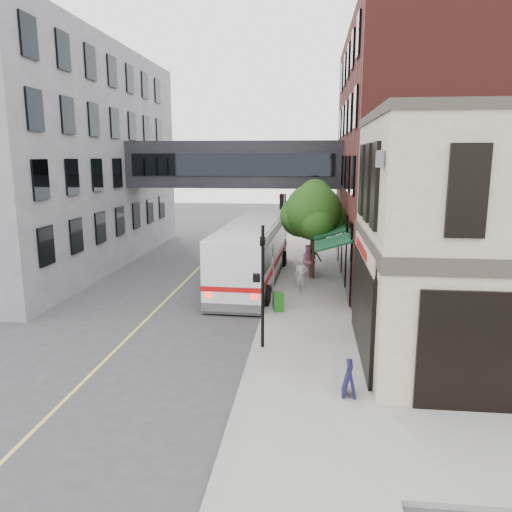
% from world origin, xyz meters
% --- Properties ---
extents(ground, '(120.00, 120.00, 0.00)m').
position_xyz_m(ground, '(0.00, 0.00, 0.00)').
color(ground, '#38383A').
rests_on(ground, ground).
extents(sidewalk_main, '(4.00, 60.00, 0.15)m').
position_xyz_m(sidewalk_main, '(2.00, 14.00, 0.07)').
color(sidewalk_main, gray).
rests_on(sidewalk_main, ground).
extents(brick_building, '(13.76, 18.00, 14.00)m').
position_xyz_m(brick_building, '(9.98, 15.00, 6.99)').
color(brick_building, '#58201B').
rests_on(brick_building, ground).
extents(opposite_building, '(14.00, 24.00, 14.00)m').
position_xyz_m(opposite_building, '(-17.00, 16.00, 7.00)').
color(opposite_building, slate).
rests_on(opposite_building, ground).
extents(skyway_bridge, '(14.00, 3.18, 3.00)m').
position_xyz_m(skyway_bridge, '(-3.00, 18.00, 6.50)').
color(skyway_bridge, black).
rests_on(skyway_bridge, ground).
extents(traffic_signal_near, '(0.44, 0.22, 4.60)m').
position_xyz_m(traffic_signal_near, '(0.37, 2.00, 2.98)').
color(traffic_signal_near, black).
rests_on(traffic_signal_near, sidewalk_main).
extents(traffic_signal_far, '(0.53, 0.28, 4.50)m').
position_xyz_m(traffic_signal_far, '(0.26, 17.00, 3.34)').
color(traffic_signal_far, black).
rests_on(traffic_signal_far, sidewalk_main).
extents(street_sign_pole, '(0.08, 0.75, 3.00)m').
position_xyz_m(street_sign_pole, '(0.39, 7.00, 1.93)').
color(street_sign_pole, gray).
rests_on(street_sign_pole, sidewalk_main).
extents(street_tree, '(3.80, 3.20, 5.60)m').
position_xyz_m(street_tree, '(2.19, 13.22, 3.91)').
color(street_tree, '#382619').
rests_on(street_tree, sidewalk_main).
extents(lane_marking, '(0.12, 40.00, 0.01)m').
position_xyz_m(lane_marking, '(-5.00, 10.00, 0.01)').
color(lane_marking, '#D8CC4C').
rests_on(lane_marking, ground).
extents(bus, '(3.41, 12.63, 3.37)m').
position_xyz_m(bus, '(-1.13, 11.98, 1.89)').
color(bus, white).
rests_on(bus, ground).
extents(pedestrian_a, '(0.64, 0.42, 1.73)m').
position_xyz_m(pedestrian_a, '(1.61, 9.81, 1.02)').
color(pedestrian_a, silver).
rests_on(pedestrian_a, sidewalk_main).
extents(pedestrian_b, '(1.06, 0.90, 1.93)m').
position_xyz_m(pedestrian_b, '(2.02, 12.81, 1.12)').
color(pedestrian_b, pink).
rests_on(pedestrian_b, sidewalk_main).
extents(pedestrian_c, '(1.12, 0.71, 1.66)m').
position_xyz_m(pedestrian_c, '(2.23, 14.88, 0.98)').
color(pedestrian_c, '#212029').
rests_on(pedestrian_c, sidewalk_main).
extents(newspaper_box, '(0.50, 0.46, 0.87)m').
position_xyz_m(newspaper_box, '(0.70, 6.35, 0.59)').
color(newspaper_box, '#1A5C15').
rests_on(newspaper_box, sidewalk_main).
extents(sandwich_board, '(0.38, 0.58, 1.02)m').
position_xyz_m(sandwich_board, '(3.27, -1.50, 0.66)').
color(sandwich_board, black).
rests_on(sandwich_board, sidewalk_main).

